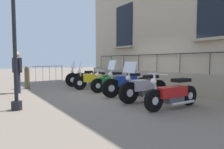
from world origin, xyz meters
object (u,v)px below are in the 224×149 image
object	(u,v)px
motorcycle_black	(84,78)
lamppost	(14,13)
motorcycle_yellow	(93,80)
motorcycle_green	(110,82)
bollard	(27,77)
motorcycle_silver	(144,88)
motorcycle_red	(173,94)
crowd_barrier	(46,74)
motorcycle_blue	(127,84)
pedestrian_standing	(17,70)

from	to	relation	value
motorcycle_black	lamppost	distance (m)	5.64
motorcycle_yellow	motorcycle_green	bearing A→B (deg)	105.34
motorcycle_yellow	bollard	bearing A→B (deg)	-37.03
motorcycle_silver	motorcycle_yellow	bearing A→B (deg)	-88.55
motorcycle_green	motorcycle_red	distance (m)	3.52
motorcycle_black	motorcycle_green	xyz separation A→B (m)	(-0.15, 2.34, -0.04)
lamppost	crowd_barrier	bearing A→B (deg)	-112.07
motorcycle_black	crowd_barrier	world-z (taller)	motorcycle_black
motorcycle_black	bollard	bearing A→B (deg)	-13.32
motorcycle_red	crowd_barrier	bearing A→B (deg)	-80.90
motorcycle_black	lamppost	size ratio (longest dim) A/B	0.48
motorcycle_blue	motorcycle_black	bearing A→B (deg)	-89.02
motorcycle_yellow	motorcycle_silver	size ratio (longest dim) A/B	0.94
motorcycle_red	motorcycle_black	bearing A→B (deg)	-90.25
crowd_barrier	pedestrian_standing	distance (m)	3.45
motorcycle_black	motorcycle_red	size ratio (longest dim) A/B	0.96
pedestrian_standing	crowd_barrier	bearing A→B (deg)	-124.43
motorcycle_black	motorcycle_silver	distance (m)	4.69
motorcycle_yellow	motorcycle_blue	world-z (taller)	motorcycle_blue
motorcycle_green	bollard	xyz separation A→B (m)	(2.83, -2.97, 0.14)
motorcycle_black	motorcycle_green	bearing A→B (deg)	93.58
motorcycle_blue	bollard	bearing A→B (deg)	-57.19
pedestrian_standing	lamppost	bearing A→B (deg)	81.41
motorcycle_blue	lamppost	size ratio (longest dim) A/B	0.50
motorcycle_yellow	motorcycle_blue	xyz separation A→B (m)	(-0.21, 2.34, 0.03)
motorcycle_yellow	motorcycle_green	world-z (taller)	motorcycle_yellow
motorcycle_silver	lamppost	bearing A→B (deg)	-16.11
motorcycle_red	bollard	xyz separation A→B (m)	(2.66, -6.49, 0.14)
motorcycle_black	motorcycle_blue	xyz separation A→B (m)	(-0.06, 3.63, 0.02)
motorcycle_black	bollard	size ratio (longest dim) A/B	1.79
pedestrian_standing	bollard	bearing A→B (deg)	-116.68
lamppost	bollard	bearing A→B (deg)	-103.85
crowd_barrier	bollard	bearing A→B (deg)	50.90
motorcycle_red	pedestrian_standing	size ratio (longest dim) A/B	1.19
motorcycle_red	crowd_barrier	size ratio (longest dim) A/B	1.00
motorcycle_yellow	lamppost	xyz separation A→B (m)	(3.59, 2.35, 2.17)
motorcycle_black	motorcycle_red	world-z (taller)	motorcycle_black
motorcycle_yellow	motorcycle_silver	distance (m)	3.41
motorcycle_red	crowd_barrier	world-z (taller)	crowd_barrier
motorcycle_yellow	crowd_barrier	bearing A→B (deg)	-71.63
motorcycle_red	pedestrian_standing	bearing A→B (deg)	-58.70
motorcycle_black	pedestrian_standing	bearing A→B (deg)	9.08
motorcycle_red	bollard	bearing A→B (deg)	-67.72
motorcycle_black	motorcycle_yellow	bearing A→B (deg)	83.62
motorcycle_black	motorcycle_blue	size ratio (longest dim) A/B	0.96
motorcycle_black	bollard	world-z (taller)	motorcycle_black
motorcycle_green	bollard	distance (m)	4.11
lamppost	motorcycle_yellow	bearing A→B (deg)	-146.86
crowd_barrier	pedestrian_standing	xyz separation A→B (m)	(1.94, 2.82, 0.41)
motorcycle_green	pedestrian_standing	bearing A→B (deg)	-28.00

